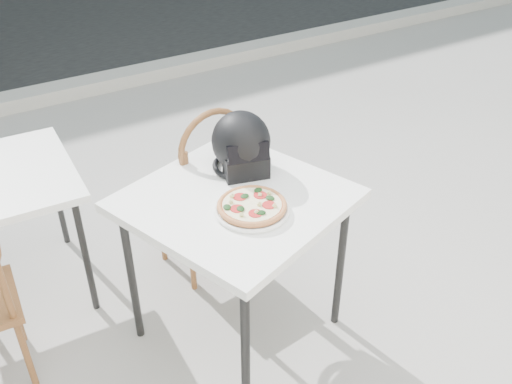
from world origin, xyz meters
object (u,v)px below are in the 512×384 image
plate (252,210)px  helmet (242,145)px  cafe_table_main (236,210)px  pizza (252,205)px  cafe_chair_main (205,184)px

plate → helmet: (0.14, 0.31, 0.11)m
cafe_table_main → plate: (0.00, -0.13, 0.08)m
cafe_table_main → pizza: bearing=-89.5°
plate → cafe_chair_main: cafe_chair_main is taller
pizza → cafe_chair_main: 0.66m
cafe_chair_main → plate: bearing=75.9°
pizza → helmet: 0.35m
pizza → helmet: helmet is taller
plate → pizza: size_ratio=1.05×
plate → cafe_chair_main: size_ratio=0.38×
pizza → cafe_chair_main: size_ratio=0.36×
plate → cafe_table_main: bearing=90.5°
plate → helmet: bearing=66.4°
helmet → cafe_chair_main: 0.45m
helmet → cafe_chair_main: helmet is taller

